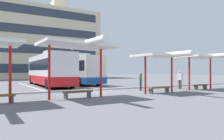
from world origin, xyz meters
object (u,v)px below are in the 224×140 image
(coach_bus_0, at_px, (49,70))
(waiting_shelter_3, at_px, (203,57))
(bench_4, at_px, (200,86))
(waiting_passenger_0, at_px, (180,79))
(waiting_passenger_1, at_px, (141,80))
(bench_2, at_px, (78,93))
(coach_bus_1, at_px, (76,70))
(waiting_shelter_1, at_px, (79,46))
(waiting_shelter_2, at_px, (162,56))
(bench_3, at_px, (159,88))

(coach_bus_0, relative_size, waiting_shelter_3, 2.88)
(bench_4, bearing_deg, coach_bus_0, 130.39)
(waiting_passenger_0, xyz_separation_m, waiting_passenger_1, (-4.08, 0.55, -0.05))
(bench_2, bearing_deg, waiting_passenger_0, 9.05)
(bench_2, distance_m, bench_4, 11.72)
(coach_bus_1, xyz_separation_m, waiting_passenger_0, (5.44, -11.52, -0.78))
(waiting_shelter_1, bearing_deg, bench_4, 2.40)
(bench_2, bearing_deg, coach_bus_1, 68.70)
(waiting_shelter_3, bearing_deg, bench_2, -179.36)
(coach_bus_1, height_order, waiting_passenger_1, coach_bus_1)
(waiting_shelter_2, relative_size, bench_4, 2.75)
(waiting_shelter_1, xyz_separation_m, waiting_shelter_3, (11.71, 0.25, -0.25))
(coach_bus_1, bearing_deg, waiting_shelter_2, -84.68)
(waiting_shelter_1, bearing_deg, coach_bus_0, 82.55)
(waiting_shelter_1, height_order, bench_3, waiting_shelter_1)
(waiting_shelter_3, distance_m, waiting_passenger_1, 5.94)
(bench_2, bearing_deg, waiting_shelter_2, -2.81)
(coach_bus_0, distance_m, waiting_passenger_0, 13.87)
(coach_bus_0, distance_m, waiting_shelter_3, 15.80)
(waiting_shelter_3, distance_m, bench_4, 2.50)
(waiting_shelter_3, relative_size, waiting_passenger_1, 2.82)
(coach_bus_1, xyz_separation_m, waiting_shelter_3, (6.56, -13.08, 1.12))
(coach_bus_1, bearing_deg, bench_3, -84.58)
(coach_bus_1, bearing_deg, bench_2, -111.30)
(waiting_shelter_1, distance_m, waiting_shelter_2, 6.42)
(coach_bus_0, distance_m, coach_bus_1, 3.66)
(waiting_shelter_1, relative_size, waiting_passenger_0, 3.10)
(waiting_shelter_2, distance_m, waiting_shelter_3, 5.33)
(waiting_shelter_1, xyz_separation_m, waiting_passenger_0, (10.59, 1.81, -2.15))
(coach_bus_1, xyz_separation_m, bench_4, (6.56, -12.84, -1.38))
(bench_2, height_order, bench_4, same)
(coach_bus_0, bearing_deg, waiting_shelter_2, -69.11)
(bench_2, height_order, waiting_shelter_3, waiting_shelter_3)
(coach_bus_0, bearing_deg, bench_4, -49.61)
(coach_bus_0, height_order, bench_4, coach_bus_0)
(waiting_shelter_2, bearing_deg, waiting_passenger_0, 25.57)
(waiting_shelter_1, distance_m, bench_4, 12.04)
(coach_bus_0, xyz_separation_m, coach_bus_1, (3.53, 0.97, 0.00))
(waiting_shelter_1, height_order, waiting_passenger_1, waiting_shelter_1)
(bench_2, bearing_deg, waiting_shelter_1, -90.00)
(bench_2, relative_size, waiting_passenger_0, 1.11)
(bench_3, height_order, bench_4, same)
(coach_bus_0, xyz_separation_m, waiting_passenger_1, (4.89, -10.00, -0.82))
(bench_2, relative_size, waiting_shelter_3, 0.41)
(bench_2, xyz_separation_m, waiting_passenger_0, (10.59, 1.69, 0.59))
(waiting_shelter_1, distance_m, waiting_shelter_3, 11.72)
(waiting_shelter_3, bearing_deg, waiting_passenger_0, 125.71)
(waiting_shelter_1, xyz_separation_m, waiting_shelter_2, (6.41, -0.19, -0.38))
(waiting_passenger_0, bearing_deg, bench_4, -49.65)
(waiting_shelter_1, bearing_deg, waiting_passenger_1, 19.95)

